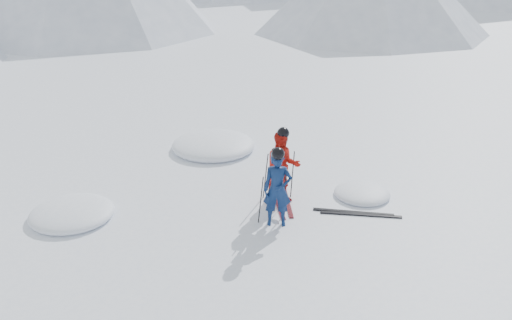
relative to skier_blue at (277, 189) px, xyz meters
name	(u,v)px	position (x,y,z in m)	size (l,w,h in m)	color
ground	(335,205)	(1.50, 0.36, -0.78)	(160.00, 160.00, 0.00)	white
skier_blue	(277,189)	(0.00, 0.00, 0.00)	(0.57, 0.38, 1.57)	#0D224E
skier_red	(283,167)	(0.47, 0.93, 0.03)	(0.79, 0.61, 1.62)	red
pole_blue_left	(261,200)	(-0.30, 0.15, -0.26)	(0.02, 0.02, 1.05)	black
pole_blue_right	(284,194)	(0.25, 0.25, -0.26)	(0.02, 0.02, 1.05)	black
pole_red_left	(266,176)	(0.17, 1.18, -0.24)	(0.02, 0.02, 1.08)	black
pole_red_right	(292,174)	(0.77, 1.08, -0.24)	(0.02, 0.02, 1.08)	black
ski_worn_left	(277,201)	(0.35, 0.93, -0.77)	(0.09, 1.70, 0.03)	black
ski_worn_right	(287,200)	(0.59, 0.93, -0.77)	(0.09, 1.70, 0.03)	black
ski_loose_a	(353,212)	(1.71, -0.07, -0.77)	(0.09, 1.70, 0.03)	black
ski_loose_b	(361,215)	(1.81, -0.22, -0.77)	(0.09, 1.70, 0.03)	black
snow_lumps	(195,169)	(-0.98, 3.29, -0.78)	(7.77, 5.65, 0.50)	white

